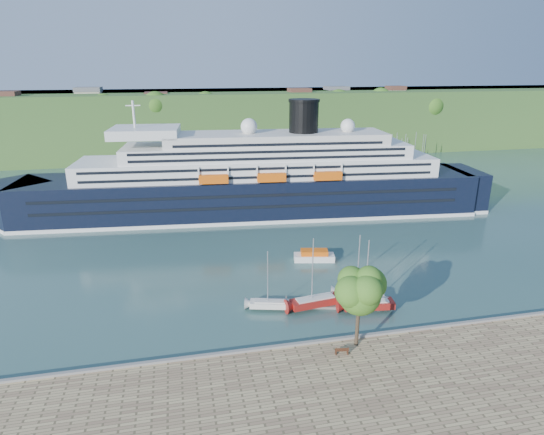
{
  "coord_description": "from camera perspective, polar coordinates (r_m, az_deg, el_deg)",
  "views": [
    {
      "loc": [
        -14.32,
        -46.69,
        33.81
      ],
      "look_at": [
        2.11,
        30.0,
        7.54
      ],
      "focal_mm": 30.0,
      "sensor_mm": 36.0,
      "label": 1
    }
  ],
  "objects": [
    {
      "name": "sailboat_extra",
      "position": [
        66.33,
        12.25,
        -7.43
      ],
      "size": [
        8.37,
        3.27,
        10.52
      ],
      "primitive_type": null,
      "rotation": [
        0.0,
        0.0,
        -0.13
      ],
      "color": "maroon",
      "rests_on": "ground"
    },
    {
      "name": "sailboat_red",
      "position": [
        65.86,
        5.54,
        -7.27
      ],
      "size": [
        8.36,
        3.3,
        10.51
      ],
      "primitive_type": null,
      "rotation": [
        0.0,
        0.0,
        0.13
      ],
      "color": "maroon",
      "rests_on": "ground"
    },
    {
      "name": "cruise_ship",
      "position": [
        106.03,
        -2.84,
        7.39
      ],
      "size": [
        120.33,
        27.73,
        26.78
      ],
      "primitive_type": null,
      "rotation": [
        0.0,
        0.0,
        -0.09
      ],
      "color": "black",
      "rests_on": "ground"
    },
    {
      "name": "floating_pontoon",
      "position": [
        68.89,
        6.43,
        -10.83
      ],
      "size": [
        16.38,
        6.15,
        0.36
      ],
      "primitive_type": null,
      "rotation": [
        0.0,
        0.0,
        -0.26
      ],
      "color": "slate",
      "rests_on": "ground"
    },
    {
      "name": "sailboat_white_far",
      "position": [
        69.1,
        11.18,
        -6.49
      ],
      "size": [
        8.03,
        4.79,
        10.04
      ],
      "primitive_type": null,
      "rotation": [
        0.0,
        0.0,
        -0.36
      ],
      "color": "silver",
      "rests_on": "ground"
    },
    {
      "name": "sailboat_white_near",
      "position": [
        65.57,
        -0.13,
        -8.15
      ],
      "size": [
        7.04,
        3.55,
        8.76
      ],
      "primitive_type": null,
      "rotation": [
        0.0,
        0.0,
        -0.26
      ],
      "color": "silver",
      "rests_on": "ground"
    },
    {
      "name": "quay_coping",
      "position": [
        58.59,
        4.33,
        -15.42
      ],
      "size": [
        220.0,
        0.5,
        0.3
      ],
      "primitive_type": "cube",
      "color": "slate",
      "rests_on": "promenade"
    },
    {
      "name": "ground",
      "position": [
        59.4,
        4.24,
        -16.24
      ],
      "size": [
        400.0,
        400.0,
        0.0
      ],
      "primitive_type": "plane",
      "color": "#2A4C48",
      "rests_on": "ground"
    },
    {
      "name": "tender_launch",
      "position": [
        83.36,
        5.32,
        -4.73
      ],
      "size": [
        7.75,
        3.97,
        2.04
      ],
      "primitive_type": null,
      "rotation": [
        0.0,
        0.0,
        -0.2
      ],
      "color": "#E1580D",
      "rests_on": "ground"
    },
    {
      "name": "promenade_tree",
      "position": [
        56.42,
        10.85,
        -10.57
      ],
      "size": [
        6.88,
        6.88,
        11.39
      ],
      "primitive_type": null,
      "color": "#305C18",
      "rests_on": "promenade"
    },
    {
      "name": "far_hillside",
      "position": [
        193.46,
        -7.95,
        11.87
      ],
      "size": [
        400.0,
        50.0,
        24.0
      ],
      "primitive_type": "cube",
      "color": "#2E5622",
      "rests_on": "ground"
    },
    {
      "name": "park_bench",
      "position": [
        57.15,
        8.74,
        -16.1
      ],
      "size": [
        1.79,
        0.97,
        1.09
      ],
      "primitive_type": null,
      "rotation": [
        0.0,
        0.0,
        -0.17
      ],
      "color": "#492614",
      "rests_on": "promenade"
    }
  ]
}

